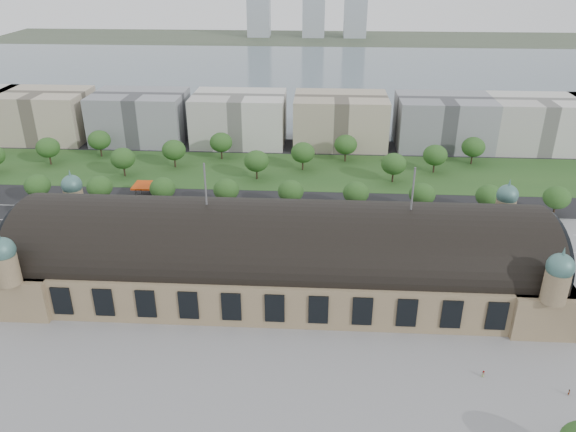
# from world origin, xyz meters

# --- Properties ---
(ground) EXTENTS (900.00, 900.00, 0.00)m
(ground) POSITION_xyz_m (0.00, 0.00, 0.00)
(ground) COLOR black
(ground) RESTS_ON ground
(station) EXTENTS (150.00, 48.40, 44.30)m
(station) POSITION_xyz_m (0.00, 0.00, 10.28)
(station) COLOR #8B7756
(station) RESTS_ON ground
(plaza_south) EXTENTS (190.00, 48.00, 0.12)m
(plaza_south) POSITION_xyz_m (10.00, -44.00, 0.00)
(plaza_south) COLOR gray
(plaza_south) RESTS_ON ground
(road_slab) EXTENTS (260.00, 26.00, 0.10)m
(road_slab) POSITION_xyz_m (-20.00, 38.00, 0.00)
(road_slab) COLOR black
(road_slab) RESTS_ON ground
(grass_belt) EXTENTS (300.00, 45.00, 0.10)m
(grass_belt) POSITION_xyz_m (-15.00, 93.00, 0.00)
(grass_belt) COLOR #284F1F
(grass_belt) RESTS_ON ground
(petrol_station) EXTENTS (14.00, 13.00, 5.05)m
(petrol_station) POSITION_xyz_m (-53.91, 65.28, 2.95)
(petrol_station) COLOR #C73D0B
(petrol_station) RESTS_ON ground
(lake) EXTENTS (700.00, 320.00, 0.08)m
(lake) POSITION_xyz_m (0.00, 298.00, 0.00)
(lake) COLOR slate
(lake) RESTS_ON ground
(far_shore) EXTENTS (700.00, 120.00, 0.14)m
(far_shore) POSITION_xyz_m (0.00, 498.00, 0.00)
(far_shore) COLOR #44513D
(far_shore) RESTS_ON ground
(far_tower_right) EXTENTS (24.00, 24.00, 75.00)m
(far_tower_right) POSITION_xyz_m (45.00, 508.00, 37.50)
(far_tower_right) COLOR #9EA8B2
(far_tower_right) RESTS_ON ground
(office_1) EXTENTS (45.00, 32.00, 24.00)m
(office_1) POSITION_xyz_m (-130.00, 133.00, 12.00)
(office_1) COLOR #B6A78F
(office_1) RESTS_ON ground
(office_2) EXTENTS (45.00, 32.00, 24.00)m
(office_2) POSITION_xyz_m (-80.00, 133.00, 12.00)
(office_2) COLOR gray
(office_2) RESTS_ON ground
(office_3) EXTENTS (45.00, 32.00, 24.00)m
(office_3) POSITION_xyz_m (-30.00, 133.00, 12.00)
(office_3) COLOR silver
(office_3) RESTS_ON ground
(office_4) EXTENTS (45.00, 32.00, 24.00)m
(office_4) POSITION_xyz_m (20.00, 133.00, 12.00)
(office_4) COLOR #B6A78F
(office_4) RESTS_ON ground
(office_5) EXTENTS (45.00, 32.00, 24.00)m
(office_5) POSITION_xyz_m (70.00, 133.00, 12.00)
(office_5) COLOR gray
(office_5) RESTS_ON ground
(office_6) EXTENTS (45.00, 32.00, 24.00)m
(office_6) POSITION_xyz_m (115.00, 133.00, 12.00)
(office_6) COLOR silver
(office_6) RESTS_ON ground
(tree_row_1) EXTENTS (9.60, 9.60, 11.52)m
(tree_row_1) POSITION_xyz_m (-96.00, 53.00, 7.43)
(tree_row_1) COLOR #2D2116
(tree_row_1) RESTS_ON ground
(tree_row_2) EXTENTS (9.60, 9.60, 11.52)m
(tree_row_2) POSITION_xyz_m (-72.00, 53.00, 7.43)
(tree_row_2) COLOR #2D2116
(tree_row_2) RESTS_ON ground
(tree_row_3) EXTENTS (9.60, 9.60, 11.52)m
(tree_row_3) POSITION_xyz_m (-48.00, 53.00, 7.43)
(tree_row_3) COLOR #2D2116
(tree_row_3) RESTS_ON ground
(tree_row_4) EXTENTS (9.60, 9.60, 11.52)m
(tree_row_4) POSITION_xyz_m (-24.00, 53.00, 7.43)
(tree_row_4) COLOR #2D2116
(tree_row_4) RESTS_ON ground
(tree_row_5) EXTENTS (9.60, 9.60, 11.52)m
(tree_row_5) POSITION_xyz_m (0.00, 53.00, 7.43)
(tree_row_5) COLOR #2D2116
(tree_row_5) RESTS_ON ground
(tree_row_6) EXTENTS (9.60, 9.60, 11.52)m
(tree_row_6) POSITION_xyz_m (24.00, 53.00, 7.43)
(tree_row_6) COLOR #2D2116
(tree_row_6) RESTS_ON ground
(tree_row_7) EXTENTS (9.60, 9.60, 11.52)m
(tree_row_7) POSITION_xyz_m (48.00, 53.00, 7.43)
(tree_row_7) COLOR #2D2116
(tree_row_7) RESTS_ON ground
(tree_row_8) EXTENTS (9.60, 9.60, 11.52)m
(tree_row_8) POSITION_xyz_m (72.00, 53.00, 7.43)
(tree_row_8) COLOR #2D2116
(tree_row_8) RESTS_ON ground
(tree_row_9) EXTENTS (9.60, 9.60, 11.52)m
(tree_row_9) POSITION_xyz_m (96.00, 53.00, 7.43)
(tree_row_9) COLOR #2D2116
(tree_row_9) RESTS_ON ground
(tree_belt_1) EXTENTS (10.40, 10.40, 12.48)m
(tree_belt_1) POSITION_xyz_m (-111.00, 95.00, 8.05)
(tree_belt_1) COLOR #2D2116
(tree_belt_1) RESTS_ON ground
(tree_belt_2) EXTENTS (10.40, 10.40, 12.48)m
(tree_belt_2) POSITION_xyz_m (-92.00, 107.00, 8.05)
(tree_belt_2) COLOR #2D2116
(tree_belt_2) RESTS_ON ground
(tree_belt_3) EXTENTS (10.40, 10.40, 12.48)m
(tree_belt_3) POSITION_xyz_m (-73.00, 83.00, 8.05)
(tree_belt_3) COLOR #2D2116
(tree_belt_3) RESTS_ON ground
(tree_belt_4) EXTENTS (10.40, 10.40, 12.48)m
(tree_belt_4) POSITION_xyz_m (-54.00, 95.00, 8.05)
(tree_belt_4) COLOR #2D2116
(tree_belt_4) RESTS_ON ground
(tree_belt_5) EXTENTS (10.40, 10.40, 12.48)m
(tree_belt_5) POSITION_xyz_m (-35.00, 107.00, 8.05)
(tree_belt_5) COLOR #2D2116
(tree_belt_5) RESTS_ON ground
(tree_belt_6) EXTENTS (10.40, 10.40, 12.48)m
(tree_belt_6) POSITION_xyz_m (-16.00, 83.00, 8.05)
(tree_belt_6) COLOR #2D2116
(tree_belt_6) RESTS_ON ground
(tree_belt_7) EXTENTS (10.40, 10.40, 12.48)m
(tree_belt_7) POSITION_xyz_m (3.00, 95.00, 8.05)
(tree_belt_7) COLOR #2D2116
(tree_belt_7) RESTS_ON ground
(tree_belt_8) EXTENTS (10.40, 10.40, 12.48)m
(tree_belt_8) POSITION_xyz_m (22.00, 107.00, 8.05)
(tree_belt_8) COLOR #2D2116
(tree_belt_8) RESTS_ON ground
(tree_belt_9) EXTENTS (10.40, 10.40, 12.48)m
(tree_belt_9) POSITION_xyz_m (41.00, 83.00, 8.05)
(tree_belt_9) COLOR #2D2116
(tree_belt_9) RESTS_ON ground
(tree_belt_10) EXTENTS (10.40, 10.40, 12.48)m
(tree_belt_10) POSITION_xyz_m (60.00, 95.00, 8.05)
(tree_belt_10) COLOR #2D2116
(tree_belt_10) RESTS_ON ground
(tree_belt_11) EXTENTS (10.40, 10.40, 12.48)m
(tree_belt_11) POSITION_xyz_m (79.00, 107.00, 8.05)
(tree_belt_11) COLOR #2D2116
(tree_belt_11) RESTS_ON ground
(traffic_car_1) EXTENTS (4.84, 1.76, 1.59)m
(traffic_car_1) POSITION_xyz_m (-82.23, 37.46, 0.79)
(traffic_car_1) COLOR gray
(traffic_car_1) RESTS_ON ground
(traffic_car_2) EXTENTS (5.49, 3.08, 1.45)m
(traffic_car_2) POSITION_xyz_m (-62.32, 36.04, 0.73)
(traffic_car_2) COLOR black
(traffic_car_2) RESTS_ON ground
(traffic_car_3) EXTENTS (5.85, 3.00, 1.62)m
(traffic_car_3) POSITION_xyz_m (-25.79, 45.26, 0.81)
(traffic_car_3) COLOR maroon
(traffic_car_3) RESTS_ON ground
(traffic_car_4) EXTENTS (4.38, 2.05, 1.45)m
(traffic_car_4) POSITION_xyz_m (-1.87, 29.06, 0.72)
(traffic_car_4) COLOR #1A1D4B
(traffic_car_4) RESTS_ON ground
(traffic_car_5) EXTENTS (5.19, 2.37, 1.65)m
(traffic_car_5) POSITION_xyz_m (28.40, 48.21, 0.83)
(traffic_car_5) COLOR #4F5256
(traffic_car_5) RESTS_ON ground
(traffic_car_6) EXTENTS (4.71, 2.32, 1.28)m
(traffic_car_6) POSITION_xyz_m (88.95, 27.27, 0.64)
(traffic_car_6) COLOR white
(traffic_car_6) RESTS_ON ground
(parked_car_0) EXTENTS (3.90, 3.43, 1.28)m
(parked_car_0) POSITION_xyz_m (-58.12, 25.00, 0.64)
(parked_car_0) COLOR black
(parked_car_0) RESTS_ON ground
(parked_car_1) EXTENTS (5.64, 4.54, 1.43)m
(parked_car_1) POSITION_xyz_m (-50.33, 25.00, 0.71)
(parked_car_1) COLOR maroon
(parked_car_1) RESTS_ON ground
(parked_car_2) EXTENTS (4.75, 4.27, 1.33)m
(parked_car_2) POSITION_xyz_m (-44.67, 25.00, 0.66)
(parked_car_2) COLOR #172041
(parked_car_2) RESTS_ON ground
(parked_car_3) EXTENTS (4.54, 3.51, 1.44)m
(parked_car_3) POSITION_xyz_m (-41.17, 21.00, 0.72)
(parked_car_3) COLOR #505257
(parked_car_3) RESTS_ON ground
(parked_car_4) EXTENTS (4.37, 2.95, 1.36)m
(parked_car_4) POSITION_xyz_m (-26.04, 21.00, 0.68)
(parked_car_4) COLOR silver
(parked_car_4) RESTS_ON ground
(parked_car_5) EXTENTS (5.81, 4.24, 1.47)m
(parked_car_5) POSITION_xyz_m (-22.22, 24.94, 0.73)
(parked_car_5) COLOR gray
(parked_car_5) RESTS_ON ground
(parked_car_6) EXTENTS (5.74, 4.18, 1.54)m
(parked_car_6) POSITION_xyz_m (-18.00, 25.00, 0.77)
(parked_car_6) COLOR black
(parked_car_6) RESTS_ON ground
(bus_west) EXTENTS (11.48, 2.97, 3.18)m
(bus_west) POSITION_xyz_m (-12.38, 27.00, 1.59)
(bus_west) COLOR red
(bus_west) RESTS_ON ground
(bus_mid) EXTENTS (11.81, 3.15, 3.27)m
(bus_mid) POSITION_xyz_m (-6.37, 28.82, 1.63)
(bus_mid) COLOR silver
(bus_mid) RESTS_ON ground
(bus_east) EXTENTS (12.27, 3.00, 3.41)m
(bus_east) POSITION_xyz_m (15.19, 32.00, 1.70)
(bus_east) COLOR beige
(bus_east) RESTS_ON ground
(pedestrian_0) EXTENTS (0.95, 0.70, 1.74)m
(pedestrian_0) POSITION_xyz_m (48.82, -35.12, 0.87)
(pedestrian_0) COLOR gray
(pedestrian_0) RESTS_ON ground
(pedestrian_1) EXTENTS (0.63, 0.74, 1.71)m
(pedestrian_1) POSITION_xyz_m (66.02, -40.03, 0.86)
(pedestrian_1) COLOR gray
(pedestrian_1) RESTS_ON ground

